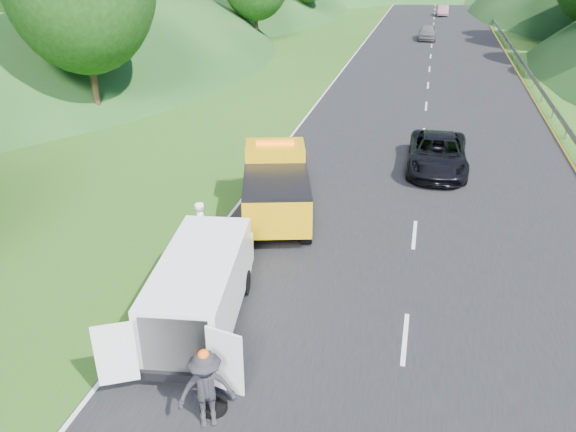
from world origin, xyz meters
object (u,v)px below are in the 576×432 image
(child, at_px, (217,289))
(suitcase, at_px, (189,245))
(tow_truck, at_px, (276,185))
(passing_suv, at_px, (436,170))
(woman, at_px, (204,251))
(worker, at_px, (209,424))
(spare_tire, at_px, (214,410))
(white_van, at_px, (202,285))

(child, xyz_separation_m, suitcase, (-1.66, 1.87, 0.31))
(tow_truck, relative_size, passing_suv, 1.16)
(woman, bearing_deg, tow_truck, -60.51)
(woman, height_order, worker, worker)
(woman, relative_size, passing_suv, 0.32)
(woman, relative_size, spare_tire, 2.87)
(spare_tire, bearing_deg, child, 109.35)
(white_van, height_order, child, white_van)
(white_van, bearing_deg, spare_tire, -73.34)
(woman, distance_m, child, 2.47)
(child, height_order, spare_tire, child)
(child, bearing_deg, tow_truck, 101.29)
(worker, xyz_separation_m, passing_suv, (4.62, 16.67, 0.00))
(tow_truck, bearing_deg, white_van, -107.41)
(white_van, distance_m, passing_suv, 14.66)
(worker, bearing_deg, woman, 85.36)
(child, bearing_deg, passing_suv, 77.58)
(woman, height_order, suitcase, woman)
(spare_tire, distance_m, passing_suv, 16.91)
(tow_truck, distance_m, woman, 3.81)
(worker, relative_size, spare_tire, 3.05)
(woman, height_order, child, woman)
(child, relative_size, suitcase, 1.66)
(child, height_order, worker, worker)
(suitcase, bearing_deg, woman, 31.41)
(worker, bearing_deg, tow_truck, 69.82)
(woman, distance_m, worker, 7.68)
(woman, relative_size, worker, 0.94)
(white_van, relative_size, passing_suv, 1.12)
(passing_suv, bearing_deg, tow_truck, -132.70)
(tow_truck, relative_size, child, 6.35)
(child, bearing_deg, white_van, -65.84)
(white_van, height_order, suitcase, white_van)
(woman, distance_m, suitcase, 0.55)
(white_van, bearing_deg, passing_suv, 57.36)
(child, bearing_deg, worker, -55.83)
(woman, xyz_separation_m, suitcase, (-0.39, -0.24, 0.31))
(white_van, bearing_deg, woman, 103.78)
(tow_truck, height_order, spare_tire, tow_truck)
(tow_truck, xyz_separation_m, woman, (-1.69, -3.16, -1.28))
(white_van, bearing_deg, child, 90.10)
(woman, distance_m, spare_tire, 7.28)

